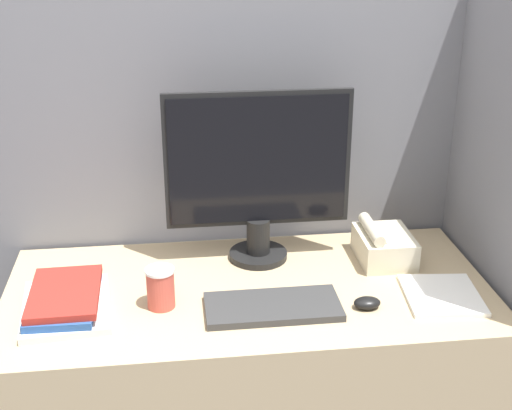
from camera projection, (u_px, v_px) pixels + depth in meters
cubicle_panel_rear at (236, 224)px, 2.35m from camera, size 1.78×0.04×1.63m
cubicle_panel_right at (489, 258)px, 2.12m from camera, size 0.04×0.72×1.63m
desk at (249, 399)px, 2.18m from camera, size 1.38×0.66×0.78m
monitor at (258, 176)px, 2.10m from camera, size 0.55×0.18×0.52m
keyboard at (273, 307)px, 1.91m from camera, size 0.36×0.17×0.02m
mouse at (367, 303)px, 1.92m from camera, size 0.07×0.05×0.03m
coffee_cup at (161, 288)px, 1.91m from camera, size 0.08×0.08×0.11m
book_stack at (65, 301)px, 1.91m from camera, size 0.26×0.32×0.06m
desk_telephone at (383, 246)px, 2.17m from camera, size 0.16×0.20×0.12m
paper_pile at (442, 295)px, 1.98m from camera, size 0.22×0.24×0.01m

